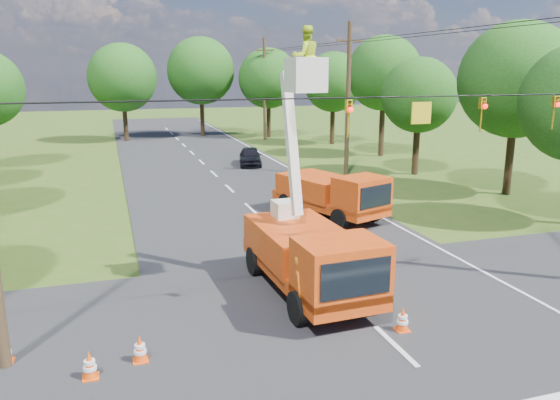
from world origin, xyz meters
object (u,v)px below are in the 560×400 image
object	(u,v)px
traffic_cone_4	(140,349)
tree_far_c	(268,78)
traffic_cone_3	(316,219)
distant_car	(250,156)
tree_right_c	(419,95)
tree_far_b	(201,71)
tree_right_b	(517,80)
tree_right_e	(333,82)
traffic_cone_8	(403,319)
tree_far_a	(122,78)
pole_right_mid	(348,99)
traffic_cone_7	(328,193)
traffic_cone_2	(347,242)
traffic_cone_5	(90,365)
second_truck	(332,194)
tree_right_d	(384,73)
ground_worker	(302,290)
pole_right_far	(265,89)
traffic_cone_6	(4,350)
bucket_truck	(310,242)

from	to	relation	value
traffic_cone_4	tree_far_c	distance (m)	45.96
traffic_cone_3	traffic_cone_4	bearing A→B (deg)	-130.57
distant_car	tree_right_c	distance (m)	12.88
traffic_cone_3	tree_right_c	xyz separation A→B (m)	(11.14, 9.93, 4.95)
tree_far_b	tree_right_b	bearing A→B (deg)	-70.02
tree_right_e	tree_far_c	distance (m)	8.22
traffic_cone_8	tree_far_a	bearing A→B (deg)	97.23
pole_right_mid	tree_right_b	xyz separation A→B (m)	(6.50, -8.00, 1.33)
tree_right_c	traffic_cone_7	bearing A→B (deg)	-149.28
traffic_cone_2	tree_far_a	distance (m)	38.59
traffic_cone_3	tree_far_b	size ratio (longest dim) A/B	0.07
distant_car	traffic_cone_5	world-z (taller)	distant_car
traffic_cone_2	second_truck	bearing A→B (deg)	74.06
traffic_cone_2	tree_right_e	bearing A→B (deg)	68.21
second_truck	traffic_cone_4	size ratio (longest dim) A/B	9.19
tree_far_b	tree_right_c	bearing A→B (deg)	-68.58
traffic_cone_7	tree_right_b	bearing A→B (deg)	-10.64
traffic_cone_8	tree_right_b	distance (m)	20.49
tree_far_a	tree_right_d	bearing A→B (deg)	-38.94
traffic_cone_4	tree_far_b	size ratio (longest dim) A/B	0.07
traffic_cone_2	traffic_cone_7	bearing A→B (deg)	72.41
tree_right_c	tree_far_a	xyz separation A→B (m)	(-18.20, 24.00, 0.88)
traffic_cone_4	tree_far_a	distance (m)	44.17
ground_worker	tree_far_a	bearing A→B (deg)	48.47
tree_right_d	pole_right_far	bearing A→B (deg)	115.86
traffic_cone_8	pole_right_mid	size ratio (longest dim) A/B	0.07
traffic_cone_2	traffic_cone_7	distance (m)	8.85
tree_right_b	tree_right_d	size ratio (longest dim) A/B	1.00
tree_right_b	tree_right_e	bearing A→B (deg)	92.99
traffic_cone_7	tree_right_e	size ratio (longest dim) A/B	0.08
traffic_cone_4	traffic_cone_6	world-z (taller)	same
tree_right_e	tree_far_a	distance (m)	20.43
traffic_cone_8	tree_far_a	distance (m)	45.00
traffic_cone_5	pole_right_far	world-z (taller)	pole_right_far
pole_right_mid	tree_far_b	distance (m)	25.65
bucket_truck	pole_right_mid	size ratio (longest dim) A/B	0.83
distant_car	tree_far_b	bearing A→B (deg)	103.30
traffic_cone_5	tree_far_a	size ratio (longest dim) A/B	0.07
second_truck	traffic_cone_8	bearing A→B (deg)	-123.40
traffic_cone_2	distant_car	bearing A→B (deg)	86.37
traffic_cone_3	pole_right_far	xyz separation A→B (m)	(6.44, 30.93, 4.75)
bucket_truck	traffic_cone_6	xyz separation A→B (m)	(-8.60, -1.75, -1.39)
traffic_cone_3	pole_right_far	distance (m)	31.94
bucket_truck	tree_far_c	world-z (taller)	tree_far_c
tree_right_c	tree_far_b	distance (m)	27.97
bucket_truck	traffic_cone_8	world-z (taller)	bucket_truck
pole_right_far	tree_right_d	size ratio (longest dim) A/B	1.03
traffic_cone_7	tree_far_b	size ratio (longest dim) A/B	0.07
tree_right_e	tree_far_b	world-z (taller)	tree_far_b
tree_right_d	tree_right_e	distance (m)	8.11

